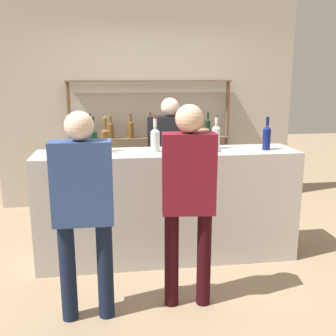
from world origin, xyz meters
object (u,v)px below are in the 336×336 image
(customer_left, at_px, (83,202))
(wine_glass, at_px, (80,142))
(server_behind_counter, at_px, (170,156))
(counter_bottle_1, at_px, (106,139))
(ice_bucket, at_px, (198,141))
(customer_center, at_px, (189,191))
(counter_bottle_0, at_px, (216,136))
(counter_bottle_2, at_px, (155,139))
(counter_bottle_4, at_px, (94,140))
(counter_bottle_3, at_px, (267,137))

(customer_left, bearing_deg, wine_glass, 4.96)
(customer_left, height_order, server_behind_counter, customer_left)
(counter_bottle_1, bearing_deg, wine_glass, -158.12)
(ice_bucket, bearing_deg, wine_glass, 177.16)
(customer_left, distance_m, server_behind_counter, 1.84)
(counter_bottle_1, bearing_deg, customer_center, -56.62)
(server_behind_counter, bearing_deg, wine_glass, -42.87)
(counter_bottle_0, bearing_deg, counter_bottle_2, -173.53)
(counter_bottle_1, xyz_separation_m, customer_left, (-0.16, -1.01, -0.30))
(counter_bottle_4, xyz_separation_m, customer_center, (0.72, -0.82, -0.27))
(customer_left, bearing_deg, counter_bottle_3, -62.17)
(counter_bottle_1, relative_size, customer_left, 0.21)
(counter_bottle_3, bearing_deg, wine_glass, 178.74)
(counter_bottle_0, distance_m, ice_bucket, 0.26)
(counter_bottle_1, relative_size, counter_bottle_2, 1.00)
(counter_bottle_2, distance_m, customer_left, 1.16)
(counter_bottle_1, height_order, wine_glass, counter_bottle_1)
(counter_bottle_1, distance_m, customer_left, 1.06)
(counter_bottle_3, distance_m, ice_bucket, 0.69)
(server_behind_counter, bearing_deg, customer_center, 6.75)
(counter_bottle_0, bearing_deg, wine_glass, -176.26)
(wine_glass, height_order, ice_bucket, ice_bucket)
(counter_bottle_0, bearing_deg, ice_bucket, -147.21)
(customer_left, bearing_deg, counter_bottle_4, -2.71)
(ice_bucket, xyz_separation_m, customer_center, (-0.24, -0.79, -0.25))
(wine_glass, bearing_deg, server_behind_counter, 37.09)
(counter_bottle_4, height_order, server_behind_counter, server_behind_counter)
(counter_bottle_0, xyz_separation_m, server_behind_counter, (-0.36, 0.62, -0.32))
(counter_bottle_4, height_order, customer_left, customer_left)
(counter_bottle_3, distance_m, customer_center, 1.25)
(counter_bottle_4, relative_size, customer_left, 0.22)
(counter_bottle_2, height_order, customer_left, customer_left)
(wine_glass, height_order, customer_left, customer_left)
(counter_bottle_0, relative_size, customer_left, 0.21)
(customer_center, bearing_deg, counter_bottle_1, 39.28)
(counter_bottle_4, relative_size, wine_glass, 2.14)
(counter_bottle_4, height_order, ice_bucket, counter_bottle_4)
(counter_bottle_2, bearing_deg, wine_glass, -178.69)
(counter_bottle_1, bearing_deg, counter_bottle_2, -9.33)
(counter_bottle_0, relative_size, server_behind_counter, 0.21)
(counter_bottle_0, height_order, ice_bucket, counter_bottle_0)
(counter_bottle_1, relative_size, counter_bottle_3, 1.03)
(ice_bucket, distance_m, customer_center, 0.86)
(counter_bottle_0, height_order, server_behind_counter, server_behind_counter)
(counter_bottle_1, xyz_separation_m, counter_bottle_4, (-0.11, -0.12, 0.01))
(counter_bottle_2, distance_m, counter_bottle_4, 0.57)
(counter_bottle_2, bearing_deg, counter_bottle_0, 6.47)
(counter_bottle_3, relative_size, server_behind_counter, 0.21)
(counter_bottle_0, relative_size, counter_bottle_1, 1.00)
(counter_bottle_0, height_order, customer_center, customer_center)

